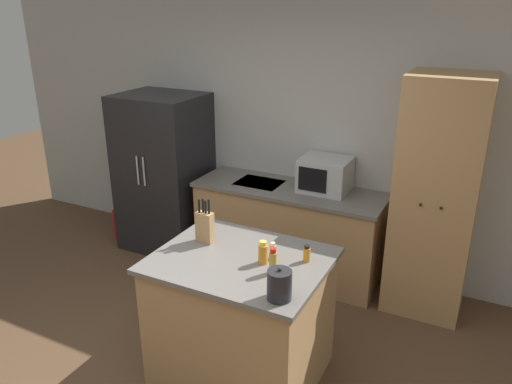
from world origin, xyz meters
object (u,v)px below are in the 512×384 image
(spice_bottle_short_red, at_px, (307,254))
(spice_bottle_green_herb, at_px, (273,262))
(knife_block, at_px, (205,226))
(spice_bottle_amber_oil, at_px, (263,253))
(pantry_cabinet, at_px, (436,198))
(microwave, at_px, (325,174))
(kettle, at_px, (279,285))
(refrigerator, at_px, (164,173))
(spice_bottle_tall_dark, at_px, (273,251))
(fire_extinguisher, at_px, (119,224))

(spice_bottle_short_red, xyz_separation_m, spice_bottle_green_herb, (-0.13, -0.24, 0.03))
(knife_block, bearing_deg, spice_bottle_green_herb, -16.07)
(spice_bottle_amber_oil, distance_m, spice_bottle_green_herb, 0.14)
(pantry_cabinet, relative_size, knife_block, 6.15)
(microwave, relative_size, spice_bottle_amber_oil, 2.79)
(knife_block, xyz_separation_m, kettle, (0.78, -0.43, -0.03))
(microwave, xyz_separation_m, spice_bottle_short_red, (0.38, -1.44, -0.05))
(refrigerator, distance_m, pantry_cabinet, 2.77)
(spice_bottle_tall_dark, height_order, fire_extinguisher, spice_bottle_tall_dark)
(kettle, bearing_deg, spice_bottle_tall_dark, 119.64)
(spice_bottle_short_red, bearing_deg, pantry_cabinet, 65.49)
(pantry_cabinet, distance_m, microwave, 1.01)
(pantry_cabinet, height_order, fire_extinguisher, pantry_cabinet)
(refrigerator, relative_size, microwave, 3.75)
(microwave, xyz_separation_m, kettle, (0.41, -1.92, -0.02))
(spice_bottle_amber_oil, bearing_deg, spice_bottle_tall_dark, 69.85)
(spice_bottle_tall_dark, xyz_separation_m, spice_bottle_green_herb, (0.08, -0.17, 0.03))
(microwave, height_order, knife_block, knife_block)
(kettle, distance_m, fire_extinguisher, 3.31)
(spice_bottle_short_red, distance_m, kettle, 0.49)
(kettle, xyz_separation_m, fire_extinguisher, (-2.75, 1.64, -0.86))
(spice_bottle_amber_oil, xyz_separation_m, spice_bottle_green_herb, (0.11, -0.09, 0.01))
(spice_bottle_amber_oil, relative_size, kettle, 0.77)
(spice_bottle_green_herb, relative_size, fire_extinguisher, 0.44)
(refrigerator, bearing_deg, pantry_cabinet, 1.34)
(kettle, bearing_deg, spice_bottle_short_red, 92.56)
(spice_bottle_amber_oil, relative_size, fire_extinguisher, 0.40)
(spice_bottle_short_red, height_order, kettle, kettle)
(microwave, relative_size, kettle, 2.16)
(spice_bottle_short_red, bearing_deg, spice_bottle_tall_dark, -162.78)
(spice_bottle_green_herb, distance_m, fire_extinguisher, 3.06)
(refrigerator, xyz_separation_m, knife_block, (1.39, -1.36, 0.23))
(knife_block, bearing_deg, spice_bottle_amber_oil, -10.28)
(spice_bottle_green_herb, bearing_deg, knife_block, 163.93)
(spice_bottle_tall_dark, bearing_deg, refrigerator, 144.70)
(refrigerator, xyz_separation_m, spice_bottle_short_red, (2.14, -1.30, 0.16))
(spice_bottle_short_red, distance_m, spice_bottle_green_herb, 0.28)
(pantry_cabinet, height_order, spice_bottle_amber_oil, pantry_cabinet)
(pantry_cabinet, relative_size, fire_extinguisher, 5.09)
(knife_block, distance_m, spice_bottle_short_red, 0.76)
(microwave, height_order, spice_bottle_green_herb, microwave)
(spice_bottle_tall_dark, relative_size, spice_bottle_short_red, 1.01)
(spice_bottle_amber_oil, bearing_deg, spice_bottle_green_herb, -37.40)
(spice_bottle_tall_dark, bearing_deg, spice_bottle_short_red, 17.22)
(fire_extinguisher, bearing_deg, spice_bottle_amber_oil, -27.73)
(refrigerator, distance_m, spice_bottle_short_red, 2.51)
(microwave, bearing_deg, knife_block, -103.93)
(refrigerator, xyz_separation_m, fire_extinguisher, (-0.59, -0.14, -0.66))
(fire_extinguisher, bearing_deg, pantry_cabinet, 3.57)
(kettle, bearing_deg, fire_extinguisher, 149.23)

